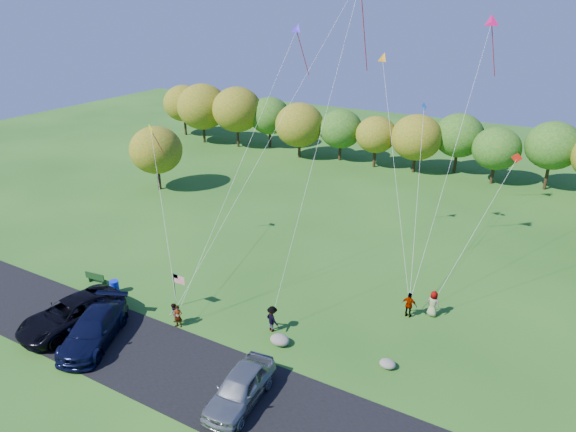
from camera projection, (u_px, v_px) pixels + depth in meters
name	position (u px, v px, depth m)	size (l,w,h in m)	color
ground	(226.00, 334.00, 31.94)	(140.00, 140.00, 0.00)	#1F5217
asphalt_lane	(184.00, 371.00, 28.72)	(44.00, 6.00, 0.06)	black
treeline	(396.00, 136.00, 59.17)	(75.96, 27.43, 7.96)	#382814
minivan_dark	(71.00, 314.00, 32.28)	(3.05, 6.61, 1.84)	black
minivan_navy	(94.00, 329.00, 30.86)	(2.49, 6.11, 1.77)	black
minivan_silver	(240.00, 388.00, 26.23)	(2.07, 5.14, 1.75)	gray
flyer_a	(178.00, 316.00, 32.42)	(0.55, 0.36, 1.52)	#4C4C59
flyer_b	(174.00, 315.00, 32.56)	(0.76, 0.59, 1.55)	#4C4C59
flyer_c	(272.00, 319.00, 31.98)	(1.12, 0.65, 1.74)	#4C4C59
flyer_d	(409.00, 305.00, 33.41)	(1.03, 0.43, 1.77)	#4C4C59
flyer_e	(433.00, 304.00, 33.51)	(0.88, 0.57, 1.80)	#4C4C59
park_bench	(96.00, 278.00, 37.41)	(1.67, 0.52, 0.92)	#133414
trash_barrel	(114.00, 287.00, 36.29)	(0.63, 0.63, 0.95)	#0E22D4
flag_assembly	(177.00, 283.00, 33.99)	(0.95, 0.61, 2.56)	black
boulder_near	(280.00, 340.00, 30.92)	(1.24, 0.97, 0.62)	gray
boulder_far	(388.00, 364.00, 28.99)	(0.95, 0.79, 0.49)	#6C655D
kites_aloft	(383.00, 7.00, 33.86)	(25.92, 12.21, 14.57)	red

